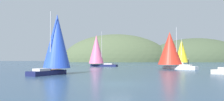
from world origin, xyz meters
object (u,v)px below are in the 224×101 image
at_px(sailboat_orange_sail, 54,50).
at_px(sailboat_pink_spinnaker, 97,50).
at_px(sailboat_yellow_sail, 182,52).
at_px(channel_buoy, 188,66).
at_px(sailboat_blue_spinnaker, 56,43).
at_px(sailboat_scarlet_sail, 170,49).

bearing_deg(sailboat_orange_sail, sailboat_pink_spinnaker, 11.74).
xyz_separation_m(sailboat_yellow_sail, channel_buoy, (-2.60, -13.25, -4.14)).
distance_m(sailboat_yellow_sail, sailboat_orange_sail, 39.57).
bearing_deg(sailboat_yellow_sail, channel_buoy, -101.12).
distance_m(sailboat_blue_spinnaker, channel_buoy, 37.37).
bearing_deg(sailboat_pink_spinnaker, sailboat_orange_sail, -168.26).
bearing_deg(sailboat_orange_sail, sailboat_yellow_sail, 6.94).
distance_m(sailboat_pink_spinnaker, sailboat_blue_spinnaker, 34.57).
xyz_separation_m(sailboat_scarlet_sail, sailboat_pink_spinnaker, (-17.83, 17.36, 0.33)).
bearing_deg(sailboat_orange_sail, sailboat_blue_spinnaker, -76.30).
bearing_deg(sailboat_pink_spinnaker, channel_buoy, -24.61).
xyz_separation_m(sailboat_scarlet_sail, sailboat_yellow_sail, (8.93, 19.54, -0.10)).
bearing_deg(sailboat_blue_spinnaker, sailboat_pink_spinnaker, 82.01).
relative_size(sailboat_blue_spinnaker, channel_buoy, 3.68).
xyz_separation_m(sailboat_yellow_sail, sailboat_pink_spinnaker, (-26.76, -2.18, 0.43)).
xyz_separation_m(sailboat_blue_spinnaker, channel_buoy, (28.96, 23.16, -4.58)).
distance_m(sailboat_scarlet_sail, sailboat_pink_spinnaker, 24.89).
relative_size(sailboat_scarlet_sail, channel_buoy, 3.61).
height_order(sailboat_scarlet_sail, sailboat_orange_sail, sailboat_orange_sail).
height_order(sailboat_scarlet_sail, sailboat_yellow_sail, sailboat_scarlet_sail).
bearing_deg(channel_buoy, sailboat_pink_spinnaker, 155.39).
distance_m(sailboat_scarlet_sail, channel_buoy, 9.88).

